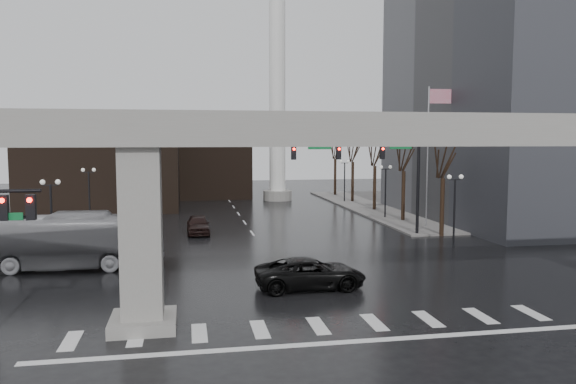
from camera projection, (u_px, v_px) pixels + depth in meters
name	position (u px, v px, depth m)	size (l,w,h in m)	color
ground	(313.00, 318.00, 23.89)	(160.00, 160.00, 0.00)	black
sidewalk_ne	(465.00, 205.00, 63.79)	(28.00, 36.00, 0.15)	slate
elevated_guideway	(343.00, 156.00, 23.47)	(48.00, 2.60, 8.70)	gray
building_far_left	(105.00, 163.00, 62.05)	(16.00, 14.00, 10.00)	black
building_far_mid	(210.00, 166.00, 74.09)	(10.00, 10.00, 8.00)	black
smokestack	(277.00, 92.00, 68.76)	(3.60, 3.60, 30.00)	white
signal_mast_arm	(372.00, 162.00, 43.36)	(12.12, 0.43, 8.00)	black
signal_left_pole	(3.00, 230.00, 21.81)	(2.30, 0.30, 6.00)	black
flagpole_assembly	(431.00, 140.00, 47.47)	(2.06, 0.12, 12.00)	silver
lamp_right_0	(455.00, 198.00, 39.69)	(1.22, 0.32, 5.11)	black
lamp_right_1	(386.00, 183.00, 53.40)	(1.22, 0.32, 5.11)	black
lamp_right_2	(345.00, 174.00, 67.11)	(1.22, 0.32, 5.11)	black
lamp_left_0	(51.00, 206.00, 34.86)	(1.22, 0.32, 5.11)	black
lamp_left_1	(89.00, 187.00, 48.57)	(1.22, 0.32, 5.11)	black
lamp_left_2	(110.00, 176.00, 62.29)	(1.22, 0.32, 5.11)	black
tree_right_0	(443.00, 201.00, 43.87)	(1.09, 1.58, 7.50)	black
tree_right_1	(404.00, 191.00, 51.70)	(1.09, 1.61, 7.67)	black
tree_right_2	(375.00, 183.00, 59.53)	(1.10, 1.63, 7.85)	black
tree_right_3	(353.00, 178.00, 67.36)	(1.11, 1.66, 8.02)	black
tree_right_4	(335.00, 173.00, 75.19)	(1.12, 1.69, 8.19)	black
pickup_truck	(310.00, 273.00, 28.58)	(2.60, 5.65, 1.57)	black
city_bus	(59.00, 241.00, 32.78)	(2.78, 11.86, 3.30)	#96959A
far_car	(198.00, 225.00, 45.04)	(1.78, 4.42, 1.51)	black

